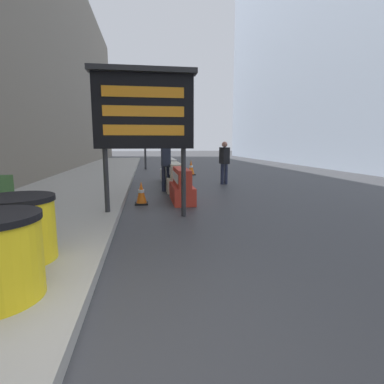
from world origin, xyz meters
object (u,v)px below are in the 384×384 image
at_px(barrel_drum_middle, 18,229).
at_px(message_board, 144,111).
at_px(traffic_cone_far, 141,193).
at_px(pedestrian_worker, 224,159).
at_px(traffic_cone_mid, 183,169).
at_px(jersey_barrier_white, 170,172).
at_px(jersey_barrier_cream, 175,178).
at_px(jersey_barrier_red_striped, 182,187).
at_px(traffic_light_near_curb, 145,125).
at_px(traffic_cone_near, 191,168).
at_px(pedestrian_passerby, 166,161).

bearing_deg(barrel_drum_middle, message_board, 58.73).
relative_size(traffic_cone_far, pedestrian_worker, 0.37).
xyz_separation_m(barrel_drum_middle, traffic_cone_mid, (3.28, 10.80, -0.22)).
relative_size(message_board, jersey_barrier_white, 1.53).
bearing_deg(jersey_barrier_cream, jersey_barrier_red_striped, -90.00).
bearing_deg(traffic_light_near_curb, traffic_cone_mid, -63.15).
bearing_deg(jersey_barrier_red_striped, traffic_cone_near, 79.35).
distance_m(jersey_barrier_white, traffic_cone_mid, 2.66).
bearing_deg(traffic_cone_far, traffic_cone_near, 71.48).
bearing_deg(pedestrian_worker, jersey_barrier_cream, -69.07).
bearing_deg(jersey_barrier_red_striped, barrel_drum_middle, -120.59).
height_order(jersey_barrier_white, pedestrian_passerby, pedestrian_passerby).
relative_size(barrel_drum_middle, pedestrian_passerby, 0.52).
xyz_separation_m(traffic_cone_mid, pedestrian_passerby, (-1.13, -4.90, 0.67)).
bearing_deg(message_board, traffic_cone_mid, 77.96).
height_order(traffic_cone_mid, traffic_light_near_curb, traffic_light_near_curb).
bearing_deg(traffic_light_near_curb, message_board, -89.92).
relative_size(message_board, jersey_barrier_cream, 1.82).
bearing_deg(barrel_drum_middle, pedestrian_passerby, 70.00).
relative_size(jersey_barrier_cream, traffic_cone_mid, 2.50).
bearing_deg(jersey_barrier_cream, message_board, -104.59).
xyz_separation_m(jersey_barrier_red_striped, jersey_barrier_white, (-0.00, 4.14, 0.02)).
bearing_deg(pedestrian_worker, jersey_barrier_white, -126.58).
bearing_deg(traffic_cone_far, jersey_barrier_white, 76.41).
relative_size(jersey_barrier_red_striped, jersey_barrier_white, 0.83).
relative_size(message_board, traffic_cone_far, 5.07).
distance_m(barrel_drum_middle, jersey_barrier_cream, 6.57).
bearing_deg(barrel_drum_middle, jersey_barrier_red_striped, 59.41).
xyz_separation_m(barrel_drum_middle, jersey_barrier_white, (2.45, 8.28, -0.13)).
relative_size(jersey_barrier_white, pedestrian_passerby, 1.17).
bearing_deg(message_board, jersey_barrier_red_striped, 60.45).
bearing_deg(jersey_barrier_white, traffic_cone_far, -103.59).
bearing_deg(pedestrian_passerby, traffic_light_near_curb, -178.83).
bearing_deg(pedestrian_worker, pedestrian_passerby, -68.81).
bearing_deg(jersey_barrier_red_striped, jersey_barrier_white, 90.00).
height_order(jersey_barrier_red_striped, jersey_barrier_cream, jersey_barrier_cream).
relative_size(traffic_cone_far, pedestrian_passerby, 0.35).
bearing_deg(barrel_drum_middle, traffic_cone_near, 71.09).
height_order(jersey_barrier_red_striped, jersey_barrier_white, jersey_barrier_white).
xyz_separation_m(jersey_barrier_red_striped, traffic_cone_near, (1.25, 6.66, -0.03)).
relative_size(jersey_barrier_cream, traffic_light_near_curb, 0.46).
distance_m(traffic_cone_near, traffic_cone_far, 7.29).
bearing_deg(jersey_barrier_red_striped, pedestrian_passerby, 99.59).
bearing_deg(traffic_cone_near, jersey_barrier_red_striped, -100.65).
xyz_separation_m(traffic_cone_mid, pedestrian_worker, (1.15, -3.53, 0.63)).
xyz_separation_m(barrel_drum_middle, jersey_barrier_cream, (2.45, 6.09, -0.14)).
xyz_separation_m(traffic_cone_mid, traffic_cone_far, (-1.90, -6.92, -0.03)).
bearing_deg(pedestrian_passerby, traffic_cone_far, -24.07).
xyz_separation_m(jersey_barrier_red_striped, pedestrian_worker, (1.99, 3.14, 0.56)).
bearing_deg(traffic_cone_mid, jersey_barrier_red_striped, -97.15).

